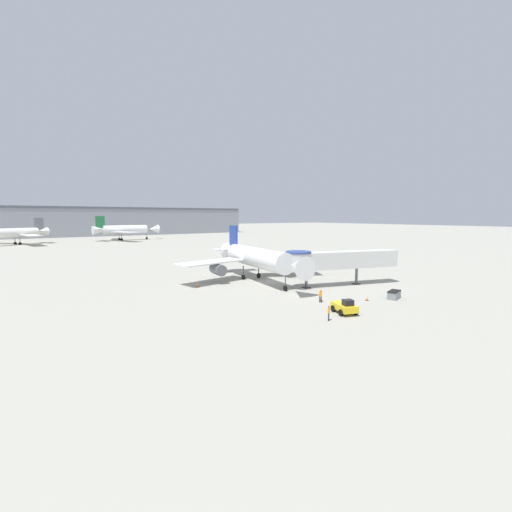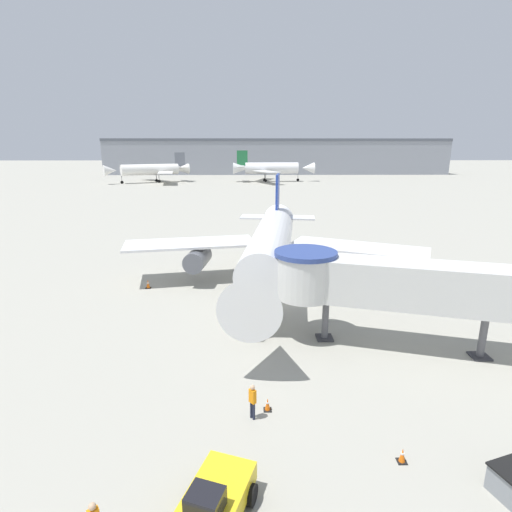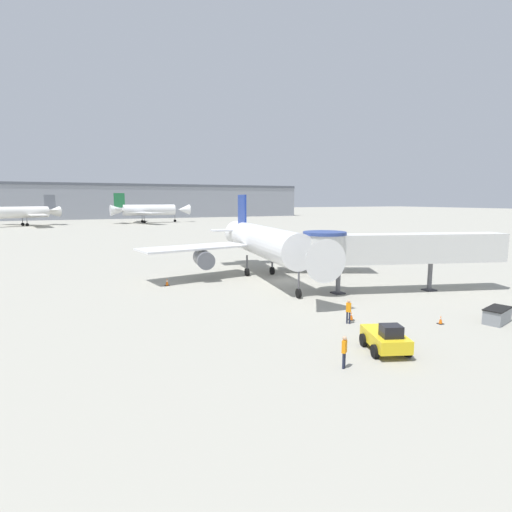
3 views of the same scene
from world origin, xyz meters
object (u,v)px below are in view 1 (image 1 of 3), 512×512
object	(u,v)px
ground_crew_wing_walker	(329,312)
background_jet_green_tail	(124,230)
pushback_tug_yellow	(345,307)
background_jet_gray_tail	(11,233)
traffic_cone_near_nose	(321,299)
traffic_cone_apron_front	(367,298)
main_airplane	(255,258)
jet_bridge	(335,260)
traffic_cone_port_wing	(198,285)
ground_crew_marshaller	(321,295)
service_container_gray	(394,295)

from	to	relation	value
ground_crew_wing_walker	background_jet_green_tail	distance (m)	146.50
ground_crew_wing_walker	background_jet_green_tail	world-z (taller)	background_jet_green_tail
pushback_tug_yellow	background_jet_gray_tail	distance (m)	145.42
pushback_tug_yellow	traffic_cone_near_nose	world-z (taller)	pushback_tug_yellow
traffic_cone_apron_front	traffic_cone_near_nose	distance (m)	6.39
main_airplane	background_jet_gray_tail	world-z (taller)	background_jet_gray_tail
jet_bridge	background_jet_green_tail	xyz separation A→B (m)	(-1.82, 132.82, 0.72)
main_airplane	jet_bridge	distance (m)	14.18
main_airplane	jet_bridge	size ratio (longest dim) A/B	1.44
main_airplane	pushback_tug_yellow	world-z (taller)	main_airplane
traffic_cone_port_wing	ground_crew_marshaller	world-z (taller)	ground_crew_marshaller
pushback_tug_yellow	ground_crew_wing_walker	world-z (taller)	pushback_tug_yellow
main_airplane	background_jet_green_tail	bearing A→B (deg)	94.27
pushback_tug_yellow	service_container_gray	world-z (taller)	pushback_tug_yellow
main_airplane	background_jet_gray_tail	distance (m)	123.45
main_airplane	ground_crew_wing_walker	distance (m)	25.73
main_airplane	traffic_cone_port_wing	xyz separation A→B (m)	(-11.26, 0.24, -3.73)
background_jet_gray_tail	main_airplane	bearing A→B (deg)	-10.11
traffic_cone_near_nose	ground_crew_marshaller	xyz separation A→B (m)	(-0.74, -0.61, 0.73)
traffic_cone_apron_front	ground_crew_wing_walker	world-z (taller)	ground_crew_wing_walker
ground_crew_wing_walker	main_airplane	bearing A→B (deg)	37.67
jet_bridge	ground_crew_marshaller	xyz separation A→B (m)	(-10.02, -6.71, -3.31)
main_airplane	service_container_gray	world-z (taller)	main_airplane
service_container_gray	traffic_cone_apron_front	bearing A→B (deg)	159.50
main_airplane	traffic_cone_near_nose	size ratio (longest dim) A/B	43.77
background_jet_gray_tail	background_jet_green_tail	distance (m)	44.38
traffic_cone_apron_front	ground_crew_wing_walker	xyz separation A→B (m)	(-11.18, -3.47, 0.74)
traffic_cone_apron_front	ground_crew_marshaller	world-z (taller)	ground_crew_marshaller
traffic_cone_port_wing	ground_crew_wing_walker	world-z (taller)	ground_crew_wing_walker
traffic_cone_near_nose	ground_crew_wing_walker	distance (m)	9.07
traffic_cone_port_wing	main_airplane	bearing A→B (deg)	-1.24
service_container_gray	background_jet_gray_tail	size ratio (longest dim) A/B	0.09
pushback_tug_yellow	traffic_cone_port_wing	distance (m)	25.24
jet_bridge	pushback_tug_yellow	world-z (taller)	jet_bridge
traffic_cone_apron_front	traffic_cone_near_nose	world-z (taller)	traffic_cone_near_nose
traffic_cone_near_nose	background_jet_gray_tail	xyz separation A→B (m)	(-36.76, 135.18, 4.46)
ground_crew_marshaller	service_container_gray	bearing A→B (deg)	26.76
traffic_cone_apron_front	background_jet_gray_tail	bearing A→B (deg)	106.90
service_container_gray	background_jet_green_tail	world-z (taller)	background_jet_green_tail
background_jet_green_tail	traffic_cone_near_nose	bearing A→B (deg)	173.46
traffic_cone_near_nose	ground_crew_wing_walker	size ratio (longest dim) A/B	0.36
background_jet_green_tail	ground_crew_marshaller	bearing A→B (deg)	173.17
jet_bridge	traffic_cone_port_wing	bearing A→B (deg)	165.03
pushback_tug_yellow	traffic_cone_port_wing	xyz separation A→B (m)	(-8.07, 23.92, -0.43)
service_container_gray	traffic_cone_apron_front	xyz separation A→B (m)	(-4.01, 1.50, -0.27)
background_jet_green_tail	traffic_cone_port_wing	bearing A→B (deg)	168.24
service_container_gray	background_jet_green_tail	size ratio (longest dim) A/B	0.08
traffic_cone_apron_front	ground_crew_wing_walker	bearing A→B (deg)	-162.76
service_container_gray	ground_crew_marshaller	xyz separation A→B (m)	(-10.12, 4.35, 0.47)
ground_crew_wing_walker	background_jet_gray_tail	size ratio (longest dim) A/B	0.06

